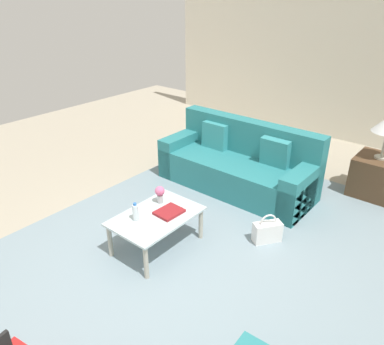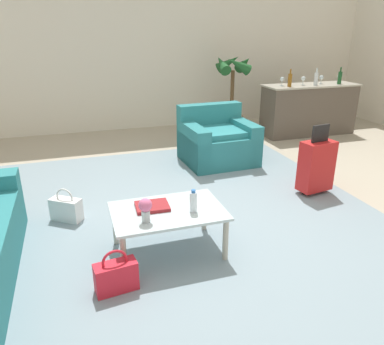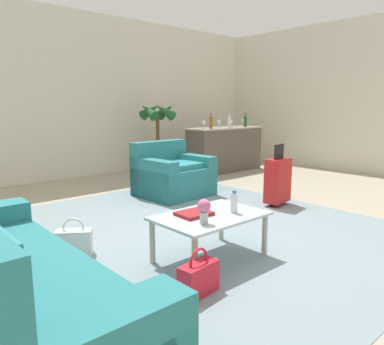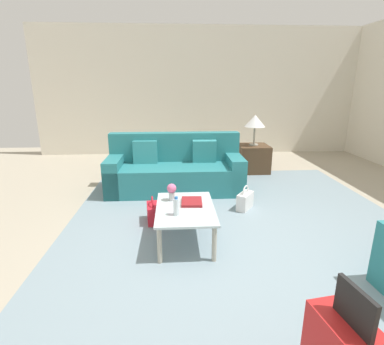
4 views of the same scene
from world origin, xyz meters
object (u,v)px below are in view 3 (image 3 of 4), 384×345
(wine_glass_rightmost, at_px, (243,121))
(suitcase_red, at_px, (278,180))
(potted_palm, at_px, (158,138))
(wine_bottle_amber, at_px, (211,123))
(handbag_red, at_px, (199,278))
(armchair, at_px, (171,176))
(wine_bottle_clear, at_px, (229,122))
(wine_glass_right_of_centre, at_px, (231,122))
(wine_glass_left_of_centre, at_px, (219,122))
(water_bottle, at_px, (234,202))
(wine_glass_leftmost, at_px, (204,123))
(flower_vase, at_px, (204,209))
(handbag_white, at_px, (74,242))
(coffee_table, at_px, (210,221))
(wine_bottle_green, at_px, (245,121))
(coffee_table_book, at_px, (194,214))
(bar_console, at_px, (225,149))

(wine_glass_rightmost, height_order, suitcase_red, wine_glass_rightmost)
(suitcase_red, bearing_deg, potted_palm, 86.19)
(wine_bottle_amber, bearing_deg, potted_palm, 137.44)
(suitcase_red, bearing_deg, handbag_red, -156.30)
(armchair, relative_size, potted_palm, 0.70)
(armchair, height_order, wine_bottle_clear, wine_bottle_clear)
(wine_glass_right_of_centre, relative_size, handbag_red, 0.43)
(wine_glass_right_of_centre, relative_size, potted_palm, 0.11)
(wine_glass_left_of_centre, bearing_deg, armchair, -155.65)
(armchair, relative_size, wine_glass_rightmost, 6.67)
(water_bottle, height_order, wine_glass_leftmost, wine_glass_leftmost)
(wine_bottle_clear, relative_size, suitcase_red, 0.35)
(flower_vase, bearing_deg, handbag_white, 121.81)
(water_bottle, height_order, wine_glass_left_of_centre, wine_glass_left_of_centre)
(coffee_table, height_order, handbag_red, coffee_table)
(wine_glass_right_of_centre, distance_m, wine_bottle_green, 0.33)
(wine_glass_leftmost, xyz_separation_m, wine_bottle_clear, (0.61, -0.12, 0.01))
(flower_vase, bearing_deg, wine_glass_left_of_centre, 42.50)
(coffee_table_book, height_order, wine_glass_leftmost, wine_glass_leftmost)
(wine_glass_rightmost, bearing_deg, wine_bottle_green, -125.63)
(handbag_red, height_order, potted_palm, potted_palm)
(flower_vase, xyz_separation_m, wine_glass_right_of_centre, (3.92, 3.26, 0.49))
(coffee_table, xyz_separation_m, wine_glass_left_of_centre, (3.30, 3.07, 0.67))
(water_bottle, height_order, bar_console, bar_console)
(wine_glass_right_of_centre, relative_size, handbag_white, 0.43)
(bar_console, relative_size, handbag_white, 4.96)
(handbag_white, bearing_deg, suitcase_red, -3.85)
(wine_bottle_amber, relative_size, wine_bottle_green, 1.00)
(coffee_table_book, distance_m, wine_bottle_clear, 4.69)
(water_bottle, distance_m, wine_glass_leftmost, 4.22)
(wine_glass_leftmost, xyz_separation_m, wine_glass_rightmost, (1.21, 0.02, 0.00))
(water_bottle, bearing_deg, wine_glass_rightmost, 39.55)
(armchair, relative_size, flower_vase, 5.02)
(flower_vase, relative_size, suitcase_red, 0.24)
(wine_bottle_clear, xyz_separation_m, handbag_white, (-4.37, -2.10, -0.91))
(wine_bottle_amber, relative_size, potted_palm, 0.21)
(flower_vase, xyz_separation_m, suitcase_red, (2.22, 0.85, -0.18))
(coffee_table, xyz_separation_m, wine_bottle_clear, (3.50, 2.99, 0.68))
(wine_glass_rightmost, distance_m, potted_palm, 2.01)
(wine_glass_leftmost, relative_size, suitcase_red, 0.18)
(water_bottle, xyz_separation_m, wine_glass_rightmost, (3.91, 3.23, 0.52))
(water_bottle, bearing_deg, coffee_table_book, 150.64)
(bar_console, distance_m, handbag_white, 4.91)
(water_bottle, bearing_deg, wine_bottle_amber, 48.10)
(suitcase_red, bearing_deg, wine_bottle_amber, 66.99)
(water_bottle, bearing_deg, armchair, 64.18)
(coffee_table_book, bearing_deg, wine_glass_leftmost, 47.99)
(coffee_table_book, xyz_separation_m, wine_glass_leftmost, (3.01, 3.03, 0.60))
(coffee_table_book, bearing_deg, wine_bottle_clear, 41.60)
(coffee_table_book, relative_size, wine_bottle_clear, 0.96)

